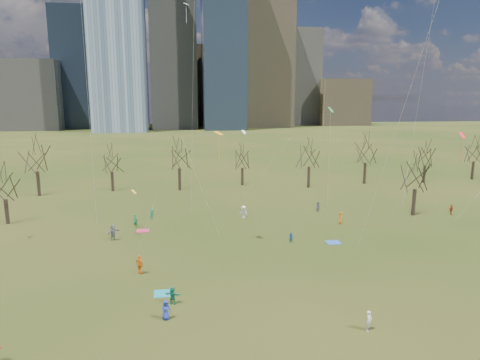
{
  "coord_description": "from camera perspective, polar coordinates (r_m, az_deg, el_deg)",
  "views": [
    {
      "loc": [
        -7.2,
        -37.09,
        16.5
      ],
      "look_at": [
        0.0,
        12.0,
        7.0
      ],
      "focal_mm": 32.0,
      "sensor_mm": 36.0,
      "label": 1
    }
  ],
  "objects": [
    {
      "name": "person_8",
      "position": [
        50.29,
        6.82,
        -7.66
      ],
      "size": [
        0.74,
        0.75,
        1.22
      ],
      "primitive_type": "imported",
      "rotation": [
        0.0,
        0.0,
        5.45
      ],
      "color": "#235598",
      "rests_on": "ground"
    },
    {
      "name": "bare_tree_row",
      "position": [
        75.37,
        -2.85,
        2.91
      ],
      "size": [
        113.04,
        29.8,
        9.5
      ],
      "color": "black",
      "rests_on": "ground"
    },
    {
      "name": "blanket_navy",
      "position": [
        51.42,
        12.34,
        -8.12
      ],
      "size": [
        1.6,
        1.5,
        0.03
      ],
      "primitive_type": "cube",
      "color": "#2552AC",
      "rests_on": "ground"
    },
    {
      "name": "person_9",
      "position": [
        59.9,
        0.47,
        -4.28
      ],
      "size": [
        1.3,
        1.22,
        1.77
      ],
      "primitive_type": "imported",
      "rotation": [
        0.0,
        0.0,
        5.62
      ],
      "color": "silver",
      "rests_on": "ground"
    },
    {
      "name": "person_4",
      "position": [
        42.52,
        -13.22,
        -10.94
      ],
      "size": [
        1.07,
        1.12,
        1.87
      ],
      "primitive_type": "imported",
      "rotation": [
        0.0,
        0.0,
        2.3
      ],
      "color": "orange",
      "rests_on": "ground"
    },
    {
      "name": "downtown_skyline",
      "position": [
        248.8,
        -7.51,
        15.94
      ],
      "size": [
        212.5,
        78.0,
        118.0
      ],
      "color": "slate",
      "rests_on": "ground"
    },
    {
      "name": "person_12",
      "position": [
        59.0,
        13.26,
        -4.92
      ],
      "size": [
        0.5,
        0.76,
        1.55
      ],
      "primitive_type": "imported",
      "rotation": [
        0.0,
        0.0,
        1.58
      ],
      "color": "#CC6416",
      "rests_on": "ground"
    },
    {
      "name": "person_10",
      "position": [
        68.66,
        26.34,
        -3.55
      ],
      "size": [
        0.98,
        0.74,
        1.55
      ],
      "primitive_type": "imported",
      "rotation": [
        0.0,
        0.0,
        0.46
      ],
      "color": "#A23E17",
      "rests_on": "ground"
    },
    {
      "name": "person_13",
      "position": [
        57.28,
        -13.75,
        -5.31
      ],
      "size": [
        0.76,
        0.71,
        1.75
      ],
      "primitive_type": "imported",
      "rotation": [
        0.0,
        0.0,
        2.54
      ],
      "color": "#1A783C",
      "rests_on": "ground"
    },
    {
      "name": "blanket_crimson",
      "position": [
        55.87,
        -12.83,
        -6.6
      ],
      "size": [
        1.6,
        1.5,
        0.03
      ],
      "primitive_type": "cube",
      "color": "#BA2547",
      "rests_on": "ground"
    },
    {
      "name": "person_1",
      "position": [
        33.68,
        16.81,
        -17.52
      ],
      "size": [
        0.64,
        0.65,
        1.51
      ],
      "primitive_type": "imported",
      "rotation": [
        0.0,
        0.0,
        0.83
      ],
      "color": "white",
      "rests_on": "ground"
    },
    {
      "name": "person_5",
      "position": [
        36.39,
        -8.97,
        -14.96
      ],
      "size": [
        1.45,
        0.87,
        1.49
      ],
      "primitive_type": "imported",
      "rotation": [
        0.0,
        0.0,
        2.8
      ],
      "color": "#19744F",
      "rests_on": "ground"
    },
    {
      "name": "person_0",
      "position": [
        34.21,
        -9.87,
        -16.71
      ],
      "size": [
        0.85,
        0.65,
        1.54
      ],
      "primitive_type": "imported",
      "rotation": [
        0.0,
        0.0,
        0.24
      ],
      "color": "#24359F",
      "rests_on": "ground"
    },
    {
      "name": "ground",
      "position": [
        41.23,
        2.48,
        -12.76
      ],
      "size": [
        500.0,
        500.0,
        0.0
      ],
      "primitive_type": "plane",
      "color": "black",
      "rests_on": "ground"
    },
    {
      "name": "blanket_teal",
      "position": [
        38.56,
        -10.19,
        -14.66
      ],
      "size": [
        1.6,
        1.5,
        0.03
      ],
      "primitive_type": "cube",
      "color": "teal",
      "rests_on": "ground"
    },
    {
      "name": "kites_airborne",
      "position": [
        50.05,
        4.77,
        7.78
      ],
      "size": [
        67.4,
        34.66,
        32.81
      ],
      "color": "orange",
      "rests_on": "ground"
    },
    {
      "name": "person_11",
      "position": [
        52.86,
        -16.56,
        -6.72
      ],
      "size": [
        1.63,
        1.7,
        1.93
      ],
      "primitive_type": "imported",
      "rotation": [
        0.0,
        0.0,
        0.83
      ],
      "color": "slate",
      "rests_on": "ground"
    },
    {
      "name": "person_15",
      "position": [
        60.37,
        -11.66,
        -4.48
      ],
      "size": [
        1.14,
        1.12,
        1.57
      ],
      "primitive_type": "imported",
      "rotation": [
        0.0,
        0.0,
        0.75
      ],
      "color": "#19724C",
      "rests_on": "ground"
    },
    {
      "name": "person_14",
      "position": [
        63.69,
        10.38,
        -3.58
      ],
      "size": [
        1.01,
        0.93,
        1.67
      ],
      "primitive_type": "imported",
      "rotation": [
        0.0,
        0.0,
        5.81
      ],
      "color": "slate",
      "rests_on": "ground"
    }
  ]
}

